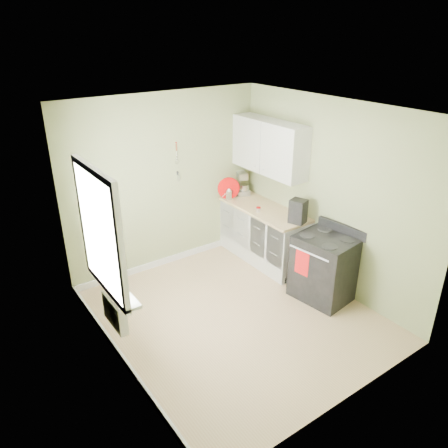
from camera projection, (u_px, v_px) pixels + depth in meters
floor at (236, 316)px, 5.83m from camera, size 3.20×3.60×0.02m
ceiling at (239, 109)px, 4.70m from camera, size 3.20×3.60×0.02m
wall_back at (166, 183)px, 6.61m from camera, size 3.20×0.02×2.70m
wall_left at (110, 262)px, 4.42m from camera, size 0.02×3.60×2.70m
wall_right at (329, 196)px, 6.11m from camera, size 0.02×3.60×2.70m
base_cabinets at (264, 235)px, 7.07m from camera, size 0.60×1.60×0.87m
countertop at (264, 209)px, 6.87m from camera, size 0.64×1.60×0.04m
upper_cabinets at (269, 147)px, 6.62m from camera, size 0.35×1.40×0.80m
window at (99, 233)px, 4.57m from camera, size 0.06×1.14×1.44m
window_sill at (113, 285)px, 4.89m from camera, size 0.18×1.14×0.04m
radiator at (115, 312)px, 4.97m from camera, size 0.12×0.50×0.35m
wall_utensils at (177, 168)px, 6.60m from camera, size 0.02×0.14×0.58m
stove at (324, 267)px, 6.05m from camera, size 0.76×0.84×1.05m
stand_mixer at (241, 183)px, 7.39m from camera, size 0.31×0.39×0.43m
kettle at (229, 194)px, 7.16m from camera, size 0.19×0.11×0.19m
coffee_maker at (298, 212)px, 6.29m from camera, size 0.26×0.28×0.35m
red_tray at (229, 188)px, 7.15m from camera, size 0.36×0.21×0.36m
jar at (258, 209)px, 6.70m from camera, size 0.07×0.07×0.08m
plant_a at (121, 281)px, 4.62m from camera, size 0.20×0.21×0.33m
plant_b at (108, 267)px, 4.91m from camera, size 0.15×0.18×0.30m
plant_c at (101, 261)px, 5.07m from camera, size 0.18×0.18×0.28m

